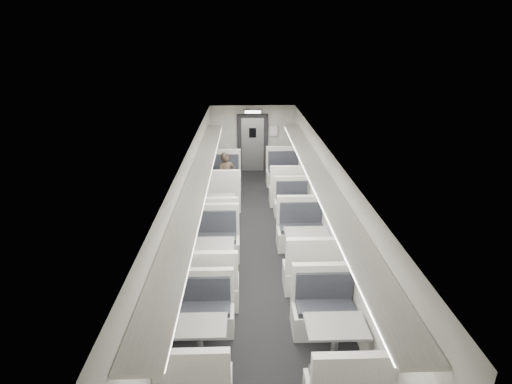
{
  "coord_description": "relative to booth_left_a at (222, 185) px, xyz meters",
  "views": [
    {
      "loc": [
        -0.31,
        -8.15,
        4.65
      ],
      "look_at": [
        -0.04,
        0.66,
        1.21
      ],
      "focal_mm": 28.0,
      "sensor_mm": 36.0,
      "label": 1
    }
  ],
  "objects": [
    {
      "name": "luggage_rack_right",
      "position": [
        2.24,
        -3.61,
        1.5
      ],
      "size": [
        0.46,
        10.4,
        0.09
      ],
      "color": "silver",
      "rests_on": "room"
    },
    {
      "name": "booth_right_d",
      "position": [
        2.0,
        -6.82,
        -0.03
      ],
      "size": [
        1.07,
        2.18,
        1.16
      ],
      "color": "silver",
      "rests_on": "room"
    },
    {
      "name": "booth_left_a",
      "position": [
        0.0,
        0.0,
        0.0
      ],
      "size": [
        1.15,
        2.33,
        1.25
      ],
      "color": "silver",
      "rests_on": "room"
    },
    {
      "name": "room",
      "position": [
        1.0,
        -3.31,
        0.78
      ],
      "size": [
        3.24,
        12.24,
        2.64
      ],
      "color": "black",
      "rests_on": "ground"
    },
    {
      "name": "luggage_rack_left",
      "position": [
        -0.24,
        -3.61,
        1.5
      ],
      "size": [
        0.46,
        10.4,
        0.09
      ],
      "color": "silver",
      "rests_on": "room"
    },
    {
      "name": "booth_right_c",
      "position": [
        2.0,
        -3.97,
        -0.01
      ],
      "size": [
        1.12,
        2.27,
        1.21
      ],
      "color": "silver",
      "rests_on": "room"
    },
    {
      "name": "booth_right_a",
      "position": [
        2.0,
        0.32,
        0.0
      ],
      "size": [
        1.15,
        2.33,
        1.25
      ],
      "color": "silver",
      "rests_on": "room"
    },
    {
      "name": "booth_right_b",
      "position": [
        2.0,
        -2.01,
        -0.06
      ],
      "size": [
        0.98,
        1.99,
        1.06
      ],
      "color": "silver",
      "rests_on": "room"
    },
    {
      "name": "passenger",
      "position": [
        0.16,
        -0.19,
        0.33
      ],
      "size": [
        0.64,
        0.54,
        1.49
      ],
      "primitive_type": "imported",
      "rotation": [
        0.0,
        0.0,
        0.4
      ],
      "color": "black",
      "rests_on": "room"
    },
    {
      "name": "window_a",
      "position": [
        -0.49,
        0.09,
        0.93
      ],
      "size": [
        0.02,
        1.18,
        0.84
      ],
      "primitive_type": "cube",
      "color": "black",
      "rests_on": "room"
    },
    {
      "name": "window_b",
      "position": [
        -0.49,
        -2.11,
        0.93
      ],
      "size": [
        0.02,
        1.18,
        0.84
      ],
      "primitive_type": "cube",
      "color": "black",
      "rests_on": "room"
    },
    {
      "name": "booth_left_c",
      "position": [
        0.0,
        -4.42,
        -0.01
      ],
      "size": [
        1.13,
        2.29,
        1.22
      ],
      "color": "silver",
      "rests_on": "room"
    },
    {
      "name": "exit_sign",
      "position": [
        1.0,
        2.13,
        1.86
      ],
      "size": [
        0.62,
        0.12,
        0.16
      ],
      "color": "black",
      "rests_on": "room"
    },
    {
      "name": "wall_notice",
      "position": [
        1.75,
        2.61,
        1.08
      ],
      "size": [
        0.32,
        0.02,
        0.4
      ],
      "primitive_type": "cube",
      "color": "white",
      "rests_on": "room"
    },
    {
      "name": "booth_left_d",
      "position": [
        0.0,
        -6.68,
        -0.06
      ],
      "size": [
        0.98,
        2.0,
        1.07
      ],
      "color": "silver",
      "rests_on": "room"
    },
    {
      "name": "vestibule_door",
      "position": [
        1.0,
        2.62,
        0.62
      ],
      "size": [
        1.1,
        0.13,
        2.1
      ],
      "color": "black",
      "rests_on": "room"
    },
    {
      "name": "booth_left_b",
      "position": [
        0.0,
        -1.83,
        -0.03
      ],
      "size": [
        1.06,
        2.16,
        1.16
      ],
      "color": "silver",
      "rests_on": "room"
    },
    {
      "name": "window_c",
      "position": [
        -0.49,
        -4.31,
        0.93
      ],
      "size": [
        0.02,
        1.18,
        0.84
      ],
      "primitive_type": "cube",
      "color": "black",
      "rests_on": "room"
    },
    {
      "name": "window_d",
      "position": [
        -0.49,
        -6.51,
        0.93
      ],
      "size": [
        0.02,
        1.18,
        0.84
      ],
      "primitive_type": "cube",
      "color": "black",
      "rests_on": "room"
    }
  ]
}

